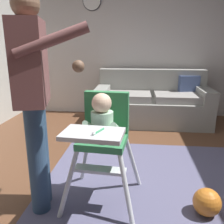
{
  "coord_description": "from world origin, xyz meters",
  "views": [
    {
      "loc": [
        0.02,
        -1.94,
        1.25
      ],
      "look_at": [
        -0.17,
        -0.14,
        0.75
      ],
      "focal_mm": 38.69,
      "sensor_mm": 36.0,
      "label": 1
    }
  ],
  "objects_px": {
    "couch": "(152,103)",
    "adult_standing": "(34,95)",
    "wall_clock": "(92,1)",
    "toy_ball": "(207,202)",
    "high_chair": "(103,129)"
  },
  "relations": [
    {
      "from": "couch",
      "to": "wall_clock",
      "type": "relative_size",
      "value": 5.69
    },
    {
      "from": "couch",
      "to": "adult_standing",
      "type": "bearing_deg",
      "value": -23.05
    },
    {
      "from": "toy_ball",
      "to": "wall_clock",
      "type": "bearing_deg",
      "value": 116.0
    },
    {
      "from": "wall_clock",
      "to": "toy_ball",
      "type": "bearing_deg",
      "value": -64.0
    },
    {
      "from": "adult_standing",
      "to": "wall_clock",
      "type": "bearing_deg",
      "value": 77.26
    },
    {
      "from": "high_chair",
      "to": "adult_standing",
      "type": "relative_size",
      "value": 0.57
    },
    {
      "from": "couch",
      "to": "adult_standing",
      "type": "xyz_separation_m",
      "value": [
        -1.0,
        -2.34,
        0.58
      ]
    },
    {
      "from": "high_chair",
      "to": "toy_ball",
      "type": "relative_size",
      "value": 4.37
    },
    {
      "from": "high_chair",
      "to": "couch",
      "type": "bearing_deg",
      "value": 171.75
    },
    {
      "from": "couch",
      "to": "adult_standing",
      "type": "distance_m",
      "value": 2.61
    },
    {
      "from": "adult_standing",
      "to": "toy_ball",
      "type": "height_order",
      "value": "adult_standing"
    },
    {
      "from": "couch",
      "to": "wall_clock",
      "type": "height_order",
      "value": "wall_clock"
    },
    {
      "from": "high_chair",
      "to": "adult_standing",
      "type": "height_order",
      "value": "adult_standing"
    },
    {
      "from": "couch",
      "to": "adult_standing",
      "type": "relative_size",
      "value": 1.14
    },
    {
      "from": "high_chair",
      "to": "adult_standing",
      "type": "bearing_deg",
      "value": -70.78
    }
  ]
}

